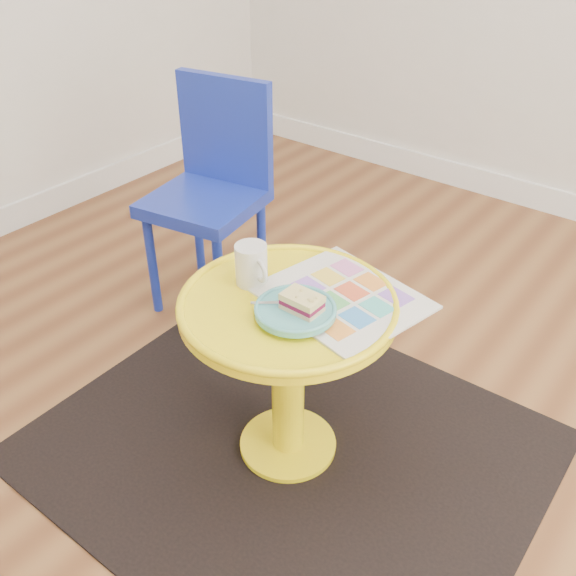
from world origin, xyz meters
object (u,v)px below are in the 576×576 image
Objects in this scene: side_table at (288,348)px; newspaper at (342,297)px; chair at (213,182)px; mug at (252,264)px; plate at (295,311)px.

newspaper is at bearing 44.46° from side_table.
side_table is 0.82m from chair.
plate is at bearing 4.30° from mug.
mug is at bearing 174.60° from side_table.
plate is (0.73, -0.49, 0.06)m from chair.
chair is 7.14× the size of mug.
newspaper reaches higher than side_table.
newspaper is 0.23m from mug.
side_table is at bearing -43.60° from chair.
chair reaches higher than side_table.
plate is (0.05, -0.04, 0.16)m from side_table.
side_table is 0.66× the size of chair.
mug is 0.59× the size of plate.
newspaper is 1.93× the size of plate.
newspaper is at bearing -35.02° from chair.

